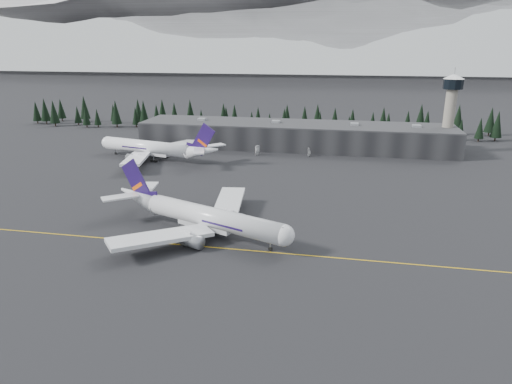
% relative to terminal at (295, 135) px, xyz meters
% --- Properties ---
extents(ground, '(1400.00, 1400.00, 0.00)m').
position_rel_terminal_xyz_m(ground, '(0.00, -125.00, -6.30)').
color(ground, black).
rests_on(ground, ground).
extents(taxiline, '(400.00, 0.40, 0.02)m').
position_rel_terminal_xyz_m(taxiline, '(0.00, -127.00, -6.29)').
color(taxiline, gold).
rests_on(taxiline, ground).
extents(terminal, '(160.00, 30.00, 12.60)m').
position_rel_terminal_xyz_m(terminal, '(0.00, 0.00, 0.00)').
color(terminal, black).
rests_on(terminal, ground).
extents(control_tower, '(10.00, 10.00, 37.70)m').
position_rel_terminal_xyz_m(control_tower, '(75.00, 3.00, 17.11)').
color(control_tower, gray).
rests_on(control_tower, ground).
extents(treeline, '(360.00, 20.00, 15.00)m').
position_rel_terminal_xyz_m(treeline, '(0.00, 37.00, 1.20)').
color(treeline, black).
rests_on(treeline, ground).
extents(mountain_ridge, '(4400.00, 900.00, 420.00)m').
position_rel_terminal_xyz_m(mountain_ridge, '(0.00, 875.00, -6.30)').
color(mountain_ridge, white).
rests_on(mountain_ridge, ground).
extents(jet_main, '(60.42, 53.90, 18.43)m').
position_rel_terminal_xyz_m(jet_main, '(-14.39, -117.36, -1.10)').
color(jet_main, silver).
rests_on(jet_main, ground).
extents(jet_parked, '(63.95, 58.36, 19.10)m').
position_rel_terminal_xyz_m(jet_parked, '(-60.01, -38.94, -0.91)').
color(jet_parked, white).
rests_on(jet_parked, ground).
extents(gse_vehicle_a, '(4.31, 5.32, 1.35)m').
position_rel_terminal_xyz_m(gse_vehicle_a, '(-15.76, -20.82, -5.63)').
color(gse_vehicle_a, white).
rests_on(gse_vehicle_a, ground).
extents(gse_vehicle_b, '(4.31, 1.84, 1.45)m').
position_rel_terminal_xyz_m(gse_vehicle_b, '(9.20, -18.79, -5.57)').
color(gse_vehicle_b, '#B8B8BA').
rests_on(gse_vehicle_b, ground).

